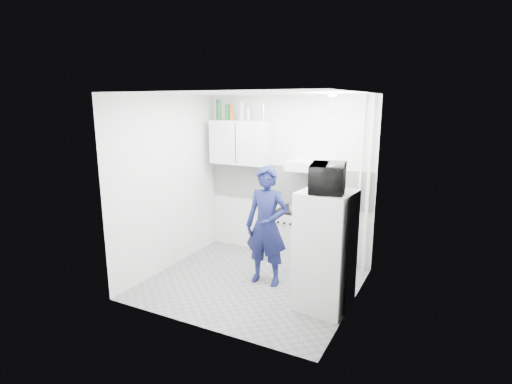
% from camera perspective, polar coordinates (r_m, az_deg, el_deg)
% --- Properties ---
extents(floor, '(2.80, 2.80, 0.00)m').
position_cam_1_polar(floor, '(5.75, -0.70, -12.91)').
color(floor, slate).
rests_on(floor, ground).
extents(ceiling, '(2.80, 2.80, 0.00)m').
position_cam_1_polar(ceiling, '(5.19, -0.78, 13.95)').
color(ceiling, white).
rests_on(ceiling, wall_back).
extents(wall_back, '(2.80, 0.00, 2.80)m').
position_cam_1_polar(wall_back, '(6.43, 4.49, 2.03)').
color(wall_back, silver).
rests_on(wall_back, floor).
extents(wall_left, '(0.00, 2.60, 2.60)m').
position_cam_1_polar(wall_left, '(6.09, -12.46, 1.16)').
color(wall_left, silver).
rests_on(wall_left, floor).
extents(wall_right, '(0.00, 2.60, 2.60)m').
position_cam_1_polar(wall_right, '(4.84, 14.07, -1.88)').
color(wall_right, silver).
rests_on(wall_right, floor).
extents(person, '(0.62, 0.43, 1.66)m').
position_cam_1_polar(person, '(5.49, 1.53, -4.88)').
color(person, '#121741').
rests_on(person, floor).
extents(stove, '(0.52, 0.52, 0.83)m').
position_cam_1_polar(stove, '(6.35, 5.39, -6.39)').
color(stove, silver).
rests_on(stove, floor).
extents(fridge, '(0.66, 0.66, 1.47)m').
position_cam_1_polar(fridge, '(4.94, 9.84, -8.28)').
color(fridge, silver).
rests_on(fridge, floor).
extents(stove_top, '(0.50, 0.50, 0.03)m').
position_cam_1_polar(stove_top, '(6.22, 5.48, -2.62)').
color(stove_top, black).
rests_on(stove_top, stove).
extents(saucepan, '(0.18, 0.18, 0.10)m').
position_cam_1_polar(saucepan, '(6.12, 5.55, -2.24)').
color(saucepan, silver).
rests_on(saucepan, stove_top).
extents(microwave, '(0.66, 0.52, 0.32)m').
position_cam_1_polar(microwave, '(4.69, 10.26, 2.02)').
color(microwave, black).
rests_on(microwave, fridge).
extents(bottle_a, '(0.08, 0.08, 0.33)m').
position_cam_1_polar(bottle_a, '(6.70, -5.37, 11.63)').
color(bottle_a, '#144C1E').
rests_on(bottle_a, upper_cabinet).
extents(bottle_b, '(0.07, 0.07, 0.25)m').
position_cam_1_polar(bottle_b, '(6.62, -4.12, 11.28)').
color(bottle_b, '#144C1E').
rests_on(bottle_b, upper_cabinet).
extents(bottle_c, '(0.06, 0.06, 0.26)m').
position_cam_1_polar(bottle_c, '(6.57, -3.49, 11.32)').
color(bottle_c, brown).
rests_on(bottle_c, upper_cabinet).
extents(bottle_d, '(0.07, 0.07, 0.29)m').
position_cam_1_polar(bottle_d, '(6.48, -2.01, 11.44)').
color(bottle_d, '#B2B7BC').
rests_on(bottle_d, upper_cabinet).
extents(canister_a, '(0.07, 0.07, 0.18)m').
position_cam_1_polar(canister_a, '(6.43, -1.18, 10.96)').
color(canister_a, silver).
rests_on(canister_a, upper_cabinet).
extents(bottle_e, '(0.07, 0.07, 0.26)m').
position_cam_1_polar(bottle_e, '(6.31, 1.03, 11.28)').
color(bottle_e, silver).
rests_on(bottle_e, upper_cabinet).
extents(upper_cabinet, '(1.00, 0.35, 0.70)m').
position_cam_1_polar(upper_cabinet, '(6.52, -2.17, 7.09)').
color(upper_cabinet, silver).
rests_on(upper_cabinet, wall_back).
extents(range_hood, '(0.60, 0.50, 0.14)m').
position_cam_1_polar(range_hood, '(5.99, 7.58, 3.79)').
color(range_hood, silver).
rests_on(range_hood, wall_back).
extents(backsplash, '(2.74, 0.03, 0.60)m').
position_cam_1_polar(backsplash, '(6.43, 4.42, 1.13)').
color(backsplash, white).
rests_on(backsplash, wall_back).
extents(pipe_a, '(0.05, 0.05, 2.60)m').
position_cam_1_polar(pipe_a, '(5.98, 15.74, 0.77)').
color(pipe_a, silver).
rests_on(pipe_a, floor).
extents(pipe_b, '(0.04, 0.04, 2.60)m').
position_cam_1_polar(pipe_b, '(6.01, 14.62, 0.88)').
color(pipe_b, silver).
rests_on(pipe_b, floor).
extents(ceiling_spot_fixture, '(0.10, 0.10, 0.02)m').
position_cam_1_polar(ceiling_spot_fixture, '(4.99, 10.83, 13.43)').
color(ceiling_spot_fixture, white).
rests_on(ceiling_spot_fixture, ceiling).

